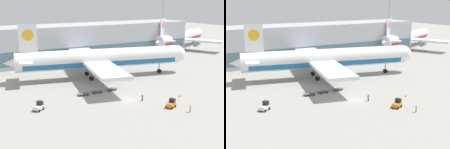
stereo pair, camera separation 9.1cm
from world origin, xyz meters
TOP-DOWN VIEW (x-y plane):
  - ground_plane at (0.00, 0.00)m, footprint 400.00×400.00m
  - terminal_building at (18.75, 56.07)m, footprint 90.00×18.20m
  - light_mast at (52.49, 50.10)m, footprint 2.80×0.50m
  - airplane_main at (5.03, 23.52)m, footprint 57.06×48.51m
  - airplane_distant at (67.90, 54.86)m, footprint 49.99×43.28m
  - baggage_tug_foreground at (-20.91, 4.25)m, footprint 2.79×2.66m
  - baggage_tug_mid at (5.37, -9.46)m, footprint 2.79×2.38m
  - baggage_dolly_lead at (-7.70, 9.09)m, footprint 3.72×1.58m
  - baggage_dolly_second at (-3.67, 9.22)m, footprint 3.72×1.58m
  - baggage_dolly_third at (0.74, 9.11)m, footprint 3.72×1.58m
  - ground_crew_near at (6.81, -13.92)m, footprint 0.51×0.37m
  - ground_crew_far at (2.54, -2.33)m, footprint 0.35×0.52m
  - traffic_cone_near at (9.21, -6.03)m, footprint 0.40×0.40m
  - traffic_cone_far at (12.63, -4.47)m, footprint 0.40×0.40m

SIDE VIEW (x-z plane):
  - ground_plane at x=0.00m, z-range 0.00..0.00m
  - traffic_cone_near at x=9.21m, z-range -0.01..0.57m
  - traffic_cone_far at x=12.63m, z-range -0.01..0.63m
  - baggage_dolly_lead at x=-7.70m, z-range 0.15..0.63m
  - baggage_dolly_second at x=-3.67m, z-range 0.15..0.63m
  - baggage_dolly_third at x=0.74m, z-range 0.15..0.63m
  - baggage_tug_foreground at x=-20.91m, z-range -0.12..1.88m
  - baggage_tug_mid at x=5.37m, z-range -0.12..1.88m
  - ground_crew_near at x=6.81m, z-range 0.14..1.80m
  - ground_crew_far at x=2.54m, z-range 0.14..1.84m
  - airplane_distant at x=67.90m, z-range -2.44..13.17m
  - airplane_main at x=5.03m, z-range -2.66..14.34m
  - terminal_building at x=18.75m, z-range -0.01..13.99m
  - light_mast at x=52.49m, z-range 1.86..26.76m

